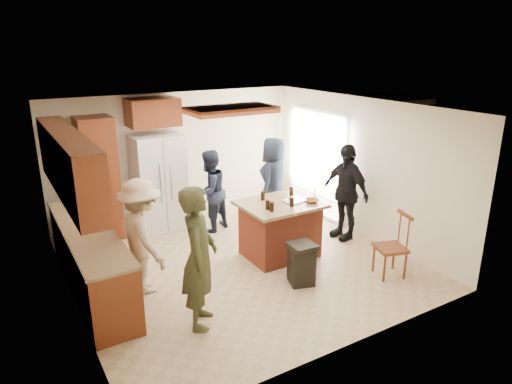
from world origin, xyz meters
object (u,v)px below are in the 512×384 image
person_front_left (199,258)px  refrigerator (159,182)px  kitchen_island (280,229)px  person_behind_left (210,191)px  spindle_chair (392,248)px  person_behind_right (273,180)px  trash_bin (301,263)px  person_side_right (345,192)px  person_counter (142,237)px

person_front_left → refrigerator: 3.38m
person_front_left → kitchen_island: person_front_left is taller
person_behind_left → spindle_chair: 3.41m
kitchen_island → person_behind_right: bearing=61.0°
person_front_left → spindle_chair: size_ratio=1.83×
trash_bin → refrigerator: bearing=108.0°
person_front_left → refrigerator: bearing=18.7°
refrigerator → kitchen_island: bearing=-60.1°
person_behind_left → kitchen_island: (0.52, -1.56, -0.30)m
person_front_left → person_side_right: person_front_left is taller
person_behind_left → person_side_right: (1.94, -1.53, 0.09)m
person_counter → trash_bin: size_ratio=2.63×
person_side_right → person_counter: 3.69m
person_side_right → person_counter: size_ratio=1.05×
refrigerator → kitchen_island: refrigerator is taller
person_side_right → person_behind_left: bearing=-132.2°
spindle_chair → person_counter: bearing=156.0°
person_front_left → person_behind_left: (1.41, 2.68, -0.14)m
refrigerator → trash_bin: refrigerator is taller
person_front_left → person_counter: person_front_left is taller
person_behind_left → person_side_right: person_side_right is taller
person_counter → trash_bin: 2.31m
person_behind_left → trash_bin: size_ratio=2.46×
person_side_right → spindle_chair: person_side_right is taller
person_front_left → trash_bin: (1.68, 0.17, -0.59)m
person_front_left → person_counter: 1.21m
person_behind_right → person_counter: 3.34m
person_behind_right → trash_bin: (-1.02, -2.34, -0.52)m
person_behind_left → person_behind_right: 1.31m
person_behind_left → refrigerator: size_ratio=0.86×
trash_bin → person_behind_left: bearing=96.3°
person_behind_right → refrigerator: size_ratio=0.93×
person_counter → spindle_chair: 3.67m
person_behind_left → person_side_right: 2.47m
person_front_left → person_behind_left: 3.03m
trash_bin → kitchen_island: bearing=75.3°
kitchen_island → trash_bin: size_ratio=2.03×
refrigerator → person_side_right: bearing=-38.9°
spindle_chair → kitchen_island: bearing=126.3°
person_side_right → spindle_chair: 1.57m
person_behind_left → refrigerator: refrigerator is taller
person_behind_right → spindle_chair: size_ratio=1.68×
trash_bin → spindle_chair: spindle_chair is taller
person_behind_left → person_behind_right: person_behind_right is taller
kitchen_island → spindle_chair: size_ratio=1.29×
person_front_left → person_behind_right: 3.69m
person_front_left → person_behind_right: size_ratio=1.09×
person_counter → trash_bin: person_counter is taller
person_front_left → person_counter: (-0.34, 1.16, -0.08)m
person_behind_right → trash_bin: 2.61m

